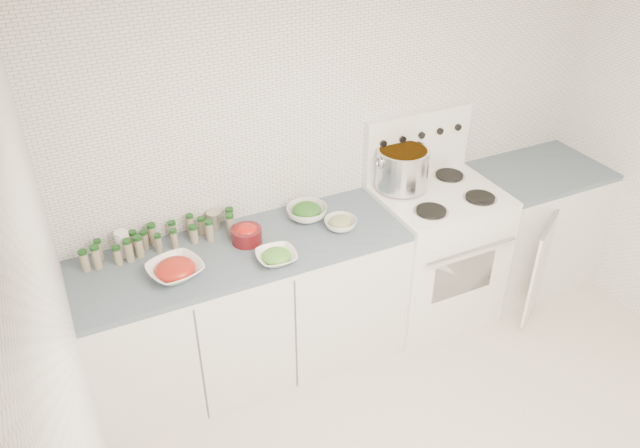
{
  "coord_description": "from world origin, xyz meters",
  "views": [
    {
      "loc": [
        -1.66,
        -1.53,
        2.88
      ],
      "look_at": [
        -0.37,
        1.14,
        0.96
      ],
      "focal_mm": 35.0,
      "sensor_mm": 36.0,
      "label": 1
    }
  ],
  "objects": [
    {
      "name": "counter_right",
      "position": [
        1.3,
        1.19,
        0.45
      ],
      "size": [
        0.89,
        0.85,
        0.9
      ],
      "color": "white",
      "rests_on": "ground"
    },
    {
      "name": "stock_pot",
      "position": [
        0.29,
        1.34,
        1.08
      ],
      "size": [
        0.35,
        0.33,
        0.25
      ],
      "rotation": [
        0.0,
        0.0,
        -0.06
      ],
      "color": "silver",
      "rests_on": "stove"
    },
    {
      "name": "salt_canister",
      "position": [
        -1.42,
        1.41,
        0.97
      ],
      "size": [
        0.08,
        0.08,
        0.15
      ],
      "primitive_type": "cylinder",
      "rotation": [
        0.0,
        0.0,
        -0.13
      ],
      "color": "white",
      "rests_on": "counter_left"
    },
    {
      "name": "tin_can",
      "position": [
        -0.9,
        1.45,
        0.95
      ],
      "size": [
        0.08,
        0.08,
        0.11
      ],
      "primitive_type": "cylinder",
      "rotation": [
        0.0,
        0.0,
        -0.02
      ],
      "color": "gray",
      "rests_on": "counter_left"
    },
    {
      "name": "bowl_broccoli",
      "position": [
        -0.37,
        1.32,
        0.94
      ],
      "size": [
        0.25,
        0.25,
        0.1
      ],
      "color": "white",
      "rests_on": "counter_left"
    },
    {
      "name": "counter_left",
      "position": [
        -0.82,
        1.19,
        0.45
      ],
      "size": [
        1.85,
        0.62,
        0.9
      ],
      "color": "white",
      "rests_on": "ground"
    },
    {
      "name": "bowl_zucchini",
      "position": [
        -0.24,
        1.14,
        0.93
      ],
      "size": [
        0.2,
        0.2,
        0.07
      ],
      "color": "white",
      "rests_on": "counter_left"
    },
    {
      "name": "stove",
      "position": [
        0.48,
        1.19,
        0.5
      ],
      "size": [
        0.76,
        0.7,
        1.36
      ],
      "color": "white",
      "rests_on": "ground"
    },
    {
      "name": "bowl_pepper",
      "position": [
        -0.78,
        1.24,
        0.95
      ],
      "size": [
        0.17,
        0.17,
        0.11
      ],
      "color": "#510D12",
      "rests_on": "counter_left"
    },
    {
      "name": "bowl_tomato",
      "position": [
        -1.22,
        1.11,
        0.94
      ],
      "size": [
        0.33,
        0.33,
        0.09
      ],
      "color": "white",
      "rests_on": "counter_left"
    },
    {
      "name": "bowl_snowpea",
      "position": [
        -0.7,
        1.0,
        0.93
      ],
      "size": [
        0.23,
        0.23,
        0.07
      ],
      "color": "white",
      "rests_on": "counter_left"
    },
    {
      "name": "room_walls",
      "position": [
        0.0,
        0.0,
        1.56
      ],
      "size": [
        3.54,
        3.04,
        2.52
      ],
      "color": "white",
      "rests_on": "ground"
    },
    {
      "name": "spice_cluster",
      "position": [
        -1.23,
        1.39,
        0.96
      ],
      "size": [
        0.87,
        0.16,
        0.14
      ],
      "color": "gray",
      "rests_on": "counter_left"
    }
  ]
}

